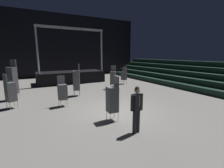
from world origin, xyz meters
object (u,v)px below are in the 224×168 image
(chair_stack_mid_left, at_px, (10,91))
(chair_stack_mid_right, at_px, (124,75))
(chair_stack_front_left, at_px, (112,99))
(stage_riser, at_px, (71,76))
(man_with_tie, at_px, (137,107))
(chair_stack_rear_left, at_px, (62,91))
(chair_stack_front_right, at_px, (13,80))
(chair_stack_mid_centre, at_px, (77,80))
(chair_stack_rear_right, at_px, (113,77))

(chair_stack_mid_left, height_order, chair_stack_mid_right, chair_stack_mid_left)
(chair_stack_mid_right, bearing_deg, chair_stack_front_left, -126.78)
(chair_stack_mid_right, bearing_deg, chair_stack_mid_left, -161.27)
(stage_riser, relative_size, chair_stack_mid_right, 3.85)
(chair_stack_front_left, height_order, chair_stack_mid_right, chair_stack_front_left)
(stage_riser, bearing_deg, chair_stack_mid_left, -125.69)
(man_with_tie, distance_m, chair_stack_rear_left, 4.75)
(chair_stack_front_right, relative_size, chair_stack_mid_centre, 1.15)
(man_with_tie, bearing_deg, chair_stack_front_right, -71.90)
(chair_stack_rear_left, bearing_deg, chair_stack_front_left, 111.92)
(stage_riser, distance_m, man_with_tie, 12.04)
(chair_stack_mid_left, bearing_deg, chair_stack_front_left, 18.75)
(man_with_tie, height_order, chair_stack_rear_right, chair_stack_rear_right)
(chair_stack_mid_right, xyz_separation_m, chair_stack_rear_right, (-2.08, -1.58, 0.13))
(stage_riser, xyz_separation_m, chair_stack_mid_centre, (-0.97, -5.70, 0.45))
(chair_stack_front_right, height_order, chair_stack_rear_right, chair_stack_front_right)
(chair_stack_rear_left, bearing_deg, stage_riser, -111.85)
(chair_stack_rear_left, relative_size, chair_stack_rear_right, 0.87)
(chair_stack_mid_left, distance_m, chair_stack_mid_centre, 3.97)
(chair_stack_mid_centre, relative_size, chair_stack_rear_right, 1.13)
(chair_stack_mid_centre, bearing_deg, chair_stack_front_left, -158.46)
(stage_riser, relative_size, chair_stack_front_right, 2.57)
(stage_riser, xyz_separation_m, chair_stack_rear_right, (2.34, -4.93, 0.33))
(chair_stack_mid_left, relative_size, chair_stack_mid_centre, 0.85)
(chair_stack_mid_left, bearing_deg, chair_stack_rear_right, 76.92)
(chair_stack_front_right, distance_m, chair_stack_rear_right, 7.14)
(chair_stack_front_left, bearing_deg, chair_stack_rear_left, 29.68)
(chair_stack_mid_centre, bearing_deg, chair_stack_rear_left, 164.44)
(chair_stack_rear_left, bearing_deg, chair_stack_mid_right, -152.63)
(chair_stack_front_left, relative_size, chair_stack_mid_left, 1.05)
(chair_stack_mid_right, height_order, chair_stack_rear_right, chair_stack_rear_right)
(chair_stack_front_right, height_order, chair_stack_mid_centre, chair_stack_front_right)
(chair_stack_mid_right, bearing_deg, man_with_tie, -120.97)
(chair_stack_rear_right, bearing_deg, chair_stack_mid_centre, 51.05)
(chair_stack_mid_left, xyz_separation_m, chair_stack_rear_left, (2.50, -0.92, -0.08))
(chair_stack_front_right, bearing_deg, man_with_tie, 158.08)
(chair_stack_front_right, distance_m, chair_stack_rear_left, 3.78)
(chair_stack_mid_right, height_order, chair_stack_mid_centre, chair_stack_mid_centre)
(stage_riser, height_order, chair_stack_front_left, stage_riser)
(chair_stack_rear_right, bearing_deg, chair_stack_front_left, 99.22)
(chair_stack_mid_centre, height_order, chair_stack_rear_left, chair_stack_mid_centre)
(chair_stack_mid_left, relative_size, chair_stack_rear_right, 0.96)
(man_with_tie, height_order, chair_stack_mid_right, man_with_tie)
(chair_stack_front_right, xyz_separation_m, chair_stack_rear_left, (2.49, -2.81, -0.42))
(chair_stack_mid_centre, bearing_deg, chair_stack_mid_left, 123.91)
(stage_riser, height_order, man_with_tie, stage_riser)
(chair_stack_front_left, relative_size, chair_stack_mid_right, 1.15)
(man_with_tie, relative_size, chair_stack_mid_left, 0.93)
(chair_stack_rear_left, bearing_deg, chair_stack_front_right, -53.40)
(chair_stack_front_left, bearing_deg, man_with_tie, -167.69)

